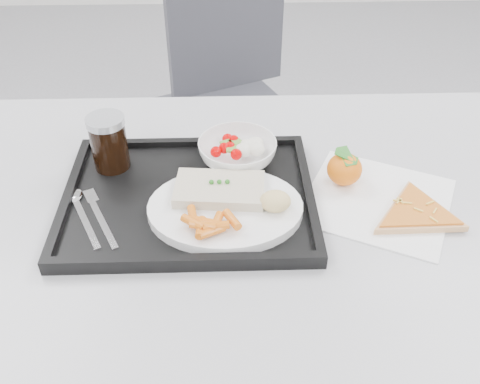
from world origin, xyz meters
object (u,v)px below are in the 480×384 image
cola_glass (109,142)px  table (253,228)px  tray (189,198)px  pizza_slice (417,213)px  dinner_plate (225,209)px  chair (228,83)px  salad_bowl (237,152)px  tangerine (344,169)px

cola_glass → table: bearing=-20.3°
tray → pizza_slice: tray is taller
dinner_plate → pizza_slice: 0.34m
chair → salad_bowl: chair is taller
cola_glass → tangerine: 0.45m
salad_bowl → pizza_slice: salad_bowl is taller
table → salad_bowl: size_ratio=7.89×
table → chair: 0.89m
tray → pizza_slice: size_ratio=1.71×
tray → pizza_slice: 0.41m
table → tangerine: (0.17, 0.05, 0.10)m
dinner_plate → pizza_slice: dinner_plate is taller
table → pizza_slice: size_ratio=4.56×
dinner_plate → chair: bearing=89.2°
cola_glass → salad_bowl: bearing=1.1°
cola_glass → tangerine: size_ratio=1.44×
pizza_slice → tangerine: bearing=138.0°
chair → tangerine: size_ratio=12.36×
dinner_plate → tray: bearing=143.1°
dinner_plate → salad_bowl: (0.03, 0.15, 0.01)m
chair → cola_glass: size_ratio=8.61×
chair → salad_bowl: (0.01, -0.78, 0.25)m
table → pizza_slice: pizza_slice is taller
table → cola_glass: bearing=159.7°
chair → dinner_plate: 0.96m
tray → cola_glass: size_ratio=4.17×
table → pizza_slice: bearing=-10.8°
chair → cola_glass: chair is taller
table → chair: chair is taller
table → salad_bowl: 0.15m
chair → salad_bowl: size_ratio=6.11×
salad_bowl → table: bearing=-75.7°
chair → cola_glass: (-0.23, -0.78, 0.28)m
tray → pizza_slice: (0.40, -0.06, 0.00)m
chair → pizza_slice: size_ratio=3.53×
chair → dinner_plate: chair is taller
dinner_plate → pizza_slice: bearing=-1.2°
chair → dinner_plate: (-0.01, -0.93, 0.24)m
table → salad_bowl: salad_bowl is taller
chair → tray: (-0.08, -0.88, 0.22)m
chair → dinner_plate: bearing=-90.8°
tray → salad_bowl: bearing=48.3°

